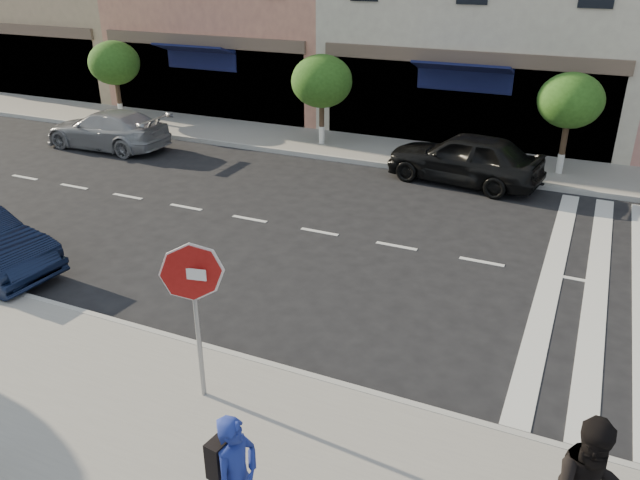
{
  "coord_description": "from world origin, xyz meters",
  "views": [
    {
      "loc": [
        3.84,
        -8.87,
        6.31
      ],
      "look_at": [
        -0.54,
        0.81,
        1.4
      ],
      "focal_mm": 35.0,
      "sensor_mm": 36.0,
      "label": 1
    }
  ],
  "objects_px": {
    "stop_sign": "(193,288)",
    "car_far_mid": "(464,158)",
    "car_far_left": "(107,129)",
    "photographer": "(237,479)"
  },
  "relations": [
    {
      "from": "stop_sign",
      "to": "car_far_mid",
      "type": "height_order",
      "value": "stop_sign"
    },
    {
      "from": "car_far_mid",
      "to": "stop_sign",
      "type": "bearing_deg",
      "value": 1.29
    },
    {
      "from": "car_far_left",
      "to": "photographer",
      "type": "bearing_deg",
      "value": 45.66
    },
    {
      "from": "photographer",
      "to": "car_far_mid",
      "type": "height_order",
      "value": "photographer"
    },
    {
      "from": "car_far_left",
      "to": "car_far_mid",
      "type": "xyz_separation_m",
      "value": [
        12.24,
        1.5,
        0.11
      ]
    },
    {
      "from": "stop_sign",
      "to": "car_far_left",
      "type": "height_order",
      "value": "stop_sign"
    },
    {
      "from": "stop_sign",
      "to": "car_far_left",
      "type": "distance_m",
      "value": 14.98
    },
    {
      "from": "stop_sign",
      "to": "car_far_left",
      "type": "xyz_separation_m",
      "value": [
        -10.87,
        10.22,
        -1.34
      ]
    },
    {
      "from": "car_far_mid",
      "to": "photographer",
      "type": "bearing_deg",
      "value": 9.85
    },
    {
      "from": "photographer",
      "to": "car_far_mid",
      "type": "xyz_separation_m",
      "value": [
        -0.46,
        13.65,
        -0.21
      ]
    }
  ]
}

